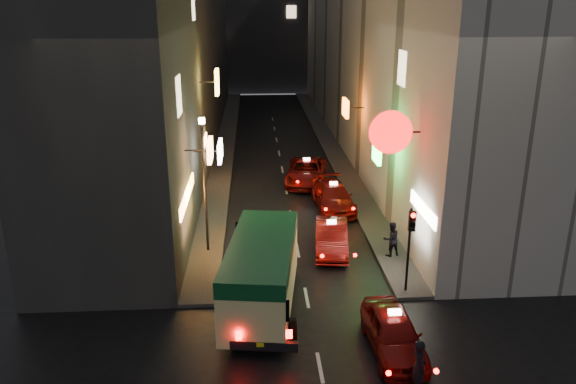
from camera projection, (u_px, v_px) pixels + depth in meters
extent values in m
cube|color=#343230|center=(172.00, 31.00, 42.97)|extent=(6.00, 52.00, 18.00)
cube|color=#FFA659|center=(210.00, 150.00, 24.62)|extent=(0.18, 1.51, 0.95)
cube|color=white|center=(220.00, 151.00, 28.48)|extent=(0.18, 1.93, 0.93)
cube|color=yellow|center=(217.00, 82.00, 31.94)|extent=(0.18, 1.32, 1.44)
cube|color=#FFA659|center=(184.00, 202.00, 23.95)|extent=(0.10, 3.32, 0.55)
cube|color=yellow|center=(189.00, 189.00, 25.69)|extent=(0.10, 3.46, 0.55)
cube|color=#FFA659|center=(204.00, 142.00, 34.38)|extent=(0.10, 2.98, 0.55)
cube|color=#FFE5B2|center=(179.00, 96.00, 22.84)|extent=(0.06, 1.30, 1.60)
cube|color=#FFE5B2|center=(193.00, 4.00, 29.27)|extent=(0.06, 1.30, 1.60)
cube|color=#B3AFA4|center=(379.00, 31.00, 43.93)|extent=(6.00, 52.00, 18.00)
cylinder|color=#F20A0A|center=(391.00, 132.00, 23.38)|extent=(1.82, 0.18, 1.82)
cube|color=#31F840|center=(377.00, 145.00, 26.96)|extent=(0.18, 1.36, 1.76)
cube|color=#FF590C|center=(346.00, 108.00, 35.19)|extent=(0.18, 1.62, 1.10)
cube|color=white|center=(423.00, 209.00, 23.20)|extent=(0.10, 3.45, 0.55)
cube|color=#FFE5B2|center=(402.00, 68.00, 26.05)|extent=(0.06, 1.30, 1.60)
cube|color=#303135|center=(266.00, 3.00, 73.05)|extent=(30.00, 10.00, 22.00)
cube|color=#474542|center=(226.00, 144.00, 46.06)|extent=(1.50, 52.00, 0.15)
cube|color=#474542|center=(328.00, 142.00, 46.57)|extent=(1.50, 52.00, 0.15)
cube|color=#E0DD8C|center=(262.00, 272.00, 20.84)|extent=(3.12, 6.73, 2.38)
cube|color=#0D4421|center=(261.00, 249.00, 20.55)|extent=(3.14, 6.75, 0.59)
cube|color=black|center=(262.00, 262.00, 21.07)|extent=(2.80, 4.16, 0.54)
cube|color=black|center=(264.00, 345.00, 18.16)|extent=(2.23, 0.48, 0.32)
cube|color=#FF0A05|center=(239.00, 336.00, 17.90)|extent=(0.19, 0.06, 0.30)
cube|color=#FF0A05|center=(289.00, 334.00, 18.00)|extent=(0.19, 0.06, 0.30)
cylinder|color=black|center=(237.00, 276.00, 23.12)|extent=(0.24, 0.82, 0.82)
cylinder|color=black|center=(293.00, 330.00, 19.32)|extent=(0.24, 0.82, 0.82)
imported|color=#6B0D0A|center=(394.00, 330.00, 18.61)|extent=(2.20, 5.10, 1.60)
cube|color=white|center=(395.00, 306.00, 18.33)|extent=(0.42, 0.19, 0.16)
sphere|color=#FF0A05|center=(389.00, 373.00, 16.40)|extent=(0.16, 0.16, 0.16)
sphere|color=#FF0A05|center=(436.00, 371.00, 16.48)|extent=(0.16, 0.16, 0.16)
imported|color=#6B0D0A|center=(331.00, 235.00, 26.17)|extent=(2.62, 5.24, 1.60)
cube|color=white|center=(332.00, 217.00, 25.89)|extent=(0.44, 0.23, 0.16)
sphere|color=#FF0A05|center=(322.00, 256.00, 23.96)|extent=(0.16, 0.16, 0.16)
sphere|color=#FF0A05|center=(355.00, 255.00, 24.04)|extent=(0.16, 0.16, 0.16)
imported|color=#6B0D0A|center=(333.00, 195.00, 31.59)|extent=(2.38, 5.28, 1.65)
cube|color=white|center=(334.00, 179.00, 31.30)|extent=(0.43, 0.20, 0.16)
sphere|color=#FF0A05|center=(326.00, 209.00, 29.32)|extent=(0.16, 0.16, 0.16)
sphere|color=#FF0A05|center=(353.00, 209.00, 29.40)|extent=(0.16, 0.16, 0.16)
imported|color=#6B0D0A|center=(307.00, 170.00, 36.05)|extent=(3.12, 5.82, 1.76)
cube|color=white|center=(307.00, 155.00, 35.74)|extent=(0.44, 0.25, 0.16)
sphere|color=#FF0A05|center=(298.00, 182.00, 33.62)|extent=(0.16, 0.16, 0.16)
sphere|color=#FF0A05|center=(323.00, 181.00, 33.72)|extent=(0.16, 0.16, 0.16)
imported|color=black|center=(419.00, 364.00, 16.53)|extent=(0.50, 0.71, 2.01)
imported|color=black|center=(391.00, 237.00, 25.32)|extent=(0.78, 0.59, 1.83)
cylinder|color=black|center=(409.00, 250.00, 21.96)|extent=(0.10, 0.10, 3.50)
cube|color=black|center=(412.00, 221.00, 21.37)|extent=(0.26, 0.18, 0.80)
sphere|color=#FF0A05|center=(413.00, 215.00, 21.18)|extent=(0.18, 0.18, 0.18)
sphere|color=black|center=(413.00, 222.00, 21.27)|extent=(0.17, 0.17, 0.17)
sphere|color=black|center=(412.00, 229.00, 21.36)|extent=(0.17, 0.17, 0.17)
cylinder|color=black|center=(205.00, 189.00, 25.23)|extent=(0.12, 0.12, 6.00)
cylinder|color=#FFE5BF|center=(202.00, 121.00, 24.23)|extent=(0.28, 0.28, 0.25)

